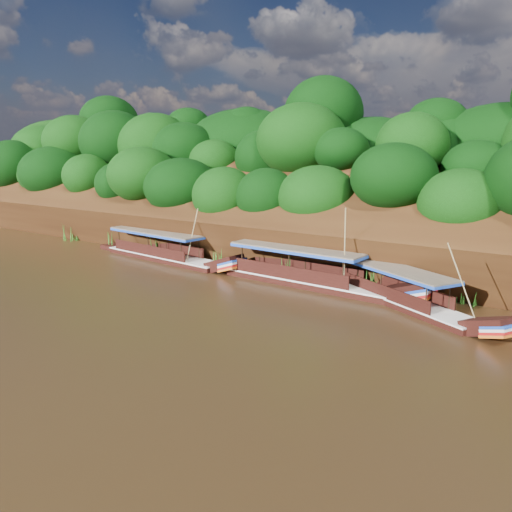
% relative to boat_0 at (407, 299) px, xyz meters
% --- Properties ---
extents(ground, '(160.00, 160.00, 0.00)m').
position_rel_boat_0_xyz_m(ground, '(-10.38, -6.98, -0.51)').
color(ground, black).
rests_on(ground, ground).
extents(riverbank, '(120.00, 30.06, 19.40)m').
position_rel_boat_0_xyz_m(riverbank, '(-10.39, 15.75, 1.38)').
color(riverbank, black).
rests_on(riverbank, ground).
extents(boat_0, '(13.13, 8.17, 5.22)m').
position_rel_boat_0_xyz_m(boat_0, '(0.00, 0.00, 0.00)').
color(boat_0, black).
rests_on(boat_0, ground).
extents(boat_1, '(15.70, 3.18, 6.43)m').
position_rel_boat_0_xyz_m(boat_1, '(-6.91, 0.98, 0.10)').
color(boat_1, black).
rests_on(boat_1, ground).
extents(boat_2, '(16.05, 3.56, 5.40)m').
position_rel_boat_0_xyz_m(boat_2, '(-21.63, 1.12, 0.06)').
color(boat_2, black).
rests_on(boat_2, ground).
extents(reeds, '(49.35, 2.32, 2.00)m').
position_rel_boat_0_xyz_m(reeds, '(-14.18, 2.31, 0.41)').
color(reeds, '#2B6F1B').
rests_on(reeds, ground).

